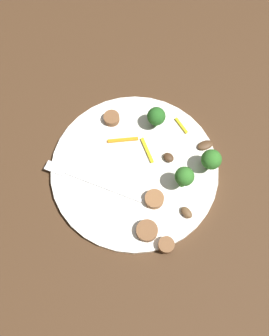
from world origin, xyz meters
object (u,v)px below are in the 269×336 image
(broccoli_floret_1, at_px, (156,116))
(mushroom_1, at_px, (168,157))
(fork, at_px, (85,180))
(sausage_slice_2, at_px, (147,231))
(sausage_slice_0, at_px, (112,118))
(sausage_slice_3, at_px, (166,245))
(sausage_slice_1, at_px, (154,199))
(mushroom_0, at_px, (205,145))
(pepper_strip_2, at_px, (181,126))
(pepper_strip_1, at_px, (123,140))
(plate, at_px, (134,169))
(pepper_strip_0, at_px, (147,150))
(mushroom_2, at_px, (186,212))
(broccoli_floret_2, at_px, (211,160))
(broccoli_floret_0, at_px, (184,177))

(broccoli_floret_1, distance_m, mushroom_1, 0.08)
(fork, bearing_deg, sausage_slice_2, 160.87)
(sausage_slice_0, bearing_deg, sausage_slice_3, 145.97)
(sausage_slice_1, xyz_separation_m, sausage_slice_2, (-0.02, 0.05, 0.00))
(sausage_slice_0, relative_size, sausage_slice_1, 0.91)
(sausage_slice_2, xyz_separation_m, mushroom_0, (-0.00, -0.19, -0.00))
(broccoli_floret_1, distance_m, pepper_strip_2, 0.05)
(pepper_strip_1, bearing_deg, mushroom_1, -169.71)
(mushroom_0, distance_m, pepper_strip_2, 0.06)
(fork, relative_size, sausage_slice_3, 6.79)
(plate, bearing_deg, sausage_slice_3, 144.61)
(fork, xyz_separation_m, pepper_strip_0, (-0.06, -0.11, 0.00))
(mushroom_2, bearing_deg, broccoli_floret_2, -82.77)
(sausage_slice_3, bearing_deg, pepper_strip_1, -35.16)
(pepper_strip_2, bearing_deg, sausage_slice_2, 105.64)
(broccoli_floret_1, distance_m, sausage_slice_3, 0.22)
(fork, bearing_deg, sausage_slice_3, 161.74)
(sausage_slice_3, distance_m, mushroom_0, 0.19)
(sausage_slice_1, bearing_deg, broccoli_floret_2, -113.15)
(mushroom_1, bearing_deg, pepper_strip_1, 10.29)
(sausage_slice_3, height_order, pepper_strip_2, sausage_slice_3)
(pepper_strip_0, bearing_deg, fork, 61.99)
(sausage_slice_1, xyz_separation_m, mushroom_1, (0.02, -0.08, -0.00))
(fork, bearing_deg, mushroom_2, -177.48)
(broccoli_floret_1, height_order, pepper_strip_1, broccoli_floret_1)
(fork, relative_size, pepper_strip_2, 5.03)
(mushroom_0, relative_size, mushroom_2, 1.29)
(sausage_slice_0, distance_m, mushroom_0, 0.18)
(pepper_strip_0, bearing_deg, sausage_slice_1, 131.20)
(mushroom_1, bearing_deg, mushroom_2, 138.92)
(broccoli_floret_1, relative_size, sausage_slice_3, 1.74)
(fork, height_order, pepper_strip_1, same)
(plate, relative_size, sausage_slice_1, 9.10)
(pepper_strip_1, height_order, pepper_strip_2, same)
(plate, xyz_separation_m, mushroom_2, (-0.12, 0.02, 0.01))
(broccoli_floret_2, height_order, mushroom_2, broccoli_floret_2)
(sausage_slice_1, bearing_deg, mushroom_0, -98.35)
(fork, relative_size, mushroom_1, 8.90)
(broccoli_floret_0, bearing_deg, sausage_slice_1, 65.20)
(broccoli_floret_2, bearing_deg, fork, 40.68)
(broccoli_floret_0, height_order, sausage_slice_2, broccoli_floret_0)
(fork, relative_size, mushroom_0, 6.06)
(plate, distance_m, sausage_slice_3, 0.15)
(broccoli_floret_0, distance_m, mushroom_2, 0.06)
(pepper_strip_0, bearing_deg, plate, 91.52)
(broccoli_floret_0, bearing_deg, mushroom_0, -87.59)
(plate, bearing_deg, pepper_strip_2, -101.79)
(broccoli_floret_0, bearing_deg, pepper_strip_2, -58.06)
(sausage_slice_0, height_order, sausage_slice_3, sausage_slice_3)
(plate, distance_m, broccoli_floret_0, 0.10)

